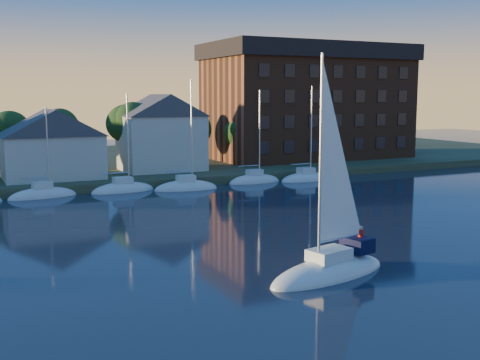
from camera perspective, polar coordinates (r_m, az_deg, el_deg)
shoreline_land at (r=92.62m, az=-15.29°, el=1.15°), size 160.00×50.00×2.00m
wooden_dock at (r=70.33m, az=-11.78°, el=-0.84°), size 120.00×3.00×1.00m
clubhouse_centre at (r=73.47m, az=-17.41°, el=3.37°), size 11.55×8.40×8.08m
clubhouse_east at (r=78.62m, az=-7.50°, el=4.58°), size 10.50×8.40×9.80m
condo_block at (r=95.12m, az=6.43°, el=7.47°), size 31.00×17.00×17.40m
tree_line at (r=80.76m, az=-12.48°, el=5.39°), size 93.40×5.40×8.90m
moored_fleet at (r=65.90m, az=-17.89°, el=-1.56°), size 71.50×2.40×12.05m
hero_sailboat at (r=36.49m, az=8.58°, el=-8.04°), size 9.44×4.86×14.07m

